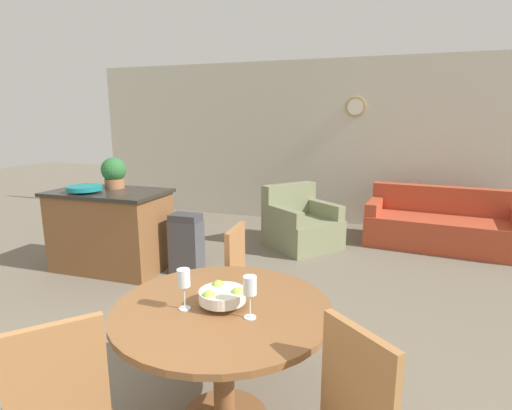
{
  "coord_description": "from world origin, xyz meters",
  "views": [
    {
      "loc": [
        1.23,
        -1.02,
        1.74
      ],
      "look_at": [
        0.08,
        2.51,
        0.94
      ],
      "focal_mm": 28.0,
      "sensor_mm": 36.0,
      "label": 1
    }
  ],
  "objects_px": {
    "wine_glass_right": "(250,287)",
    "couch": "(441,227)",
    "potted_plant": "(114,172)",
    "dining_chair_near_left": "(60,405)",
    "dining_table": "(223,334)",
    "teal_bowl": "(84,188)",
    "trash_bin": "(186,244)",
    "armchair": "(301,226)",
    "dining_chair_far_side": "(250,284)",
    "kitchen_island": "(111,230)",
    "fruit_bowl": "(222,295)",
    "wine_glass_left": "(184,280)"
  },
  "relations": [
    {
      "from": "wine_glass_right",
      "to": "couch",
      "type": "relative_size",
      "value": 0.11
    },
    {
      "from": "wine_glass_right",
      "to": "potted_plant",
      "type": "bearing_deg",
      "value": 138.44
    },
    {
      "from": "dining_chair_near_left",
      "to": "potted_plant",
      "type": "xyz_separation_m",
      "value": [
        -1.76,
        2.76,
        0.61
      ]
    },
    {
      "from": "dining_table",
      "to": "teal_bowl",
      "type": "distance_m",
      "value": 3.0
    },
    {
      "from": "teal_bowl",
      "to": "trash_bin",
      "type": "relative_size",
      "value": 0.55
    },
    {
      "from": "wine_glass_right",
      "to": "couch",
      "type": "distance_m",
      "value": 4.4
    },
    {
      "from": "dining_chair_near_left",
      "to": "armchair",
      "type": "xyz_separation_m",
      "value": [
        0.22,
        4.11,
        -0.23
      ]
    },
    {
      "from": "dining_table",
      "to": "dining_chair_far_side",
      "type": "bearing_deg",
      "value": 98.78
    },
    {
      "from": "dining_chair_near_left",
      "to": "kitchen_island",
      "type": "height_order",
      "value": "dining_chair_near_left"
    },
    {
      "from": "dining_table",
      "to": "potted_plant",
      "type": "bearing_deg",
      "value": 137.26
    },
    {
      "from": "kitchen_island",
      "to": "couch",
      "type": "distance_m",
      "value": 4.37
    },
    {
      "from": "fruit_bowl",
      "to": "wine_glass_right",
      "type": "bearing_deg",
      "value": -23.29
    },
    {
      "from": "dining_table",
      "to": "dining_chair_near_left",
      "type": "bearing_deg",
      "value": -126.22
    },
    {
      "from": "armchair",
      "to": "potted_plant",
      "type": "bearing_deg",
      "value": 163.55
    },
    {
      "from": "dining_table",
      "to": "dining_chair_near_left",
      "type": "distance_m",
      "value": 0.84
    },
    {
      "from": "armchair",
      "to": "couch",
      "type": "bearing_deg",
      "value": -32.55
    },
    {
      "from": "dining_table",
      "to": "kitchen_island",
      "type": "height_order",
      "value": "kitchen_island"
    },
    {
      "from": "dining_chair_near_left",
      "to": "fruit_bowl",
      "type": "distance_m",
      "value": 0.88
    },
    {
      "from": "fruit_bowl",
      "to": "potted_plant",
      "type": "height_order",
      "value": "potted_plant"
    },
    {
      "from": "couch",
      "to": "dining_chair_near_left",
      "type": "bearing_deg",
      "value": -106.7
    },
    {
      "from": "fruit_bowl",
      "to": "wine_glass_left",
      "type": "relative_size",
      "value": 1.13
    },
    {
      "from": "armchair",
      "to": "dining_chair_far_side",
      "type": "bearing_deg",
      "value": -137.44
    },
    {
      "from": "fruit_bowl",
      "to": "kitchen_island",
      "type": "bearing_deg",
      "value": 139.28
    },
    {
      "from": "dining_chair_far_side",
      "to": "wine_glass_right",
      "type": "xyz_separation_m",
      "value": [
        0.31,
        -0.91,
        0.4
      ]
    },
    {
      "from": "trash_bin",
      "to": "armchair",
      "type": "relative_size",
      "value": 0.6
    },
    {
      "from": "trash_bin",
      "to": "dining_chair_far_side",
      "type": "bearing_deg",
      "value": -45.75
    },
    {
      "from": "dining_table",
      "to": "dining_chair_far_side",
      "type": "height_order",
      "value": "dining_chair_far_side"
    },
    {
      "from": "dining_chair_far_side",
      "to": "armchair",
      "type": "xyz_separation_m",
      "value": [
        -0.14,
        2.61,
        -0.23
      ]
    },
    {
      "from": "wine_glass_left",
      "to": "teal_bowl",
      "type": "height_order",
      "value": "teal_bowl"
    },
    {
      "from": "wine_glass_left",
      "to": "teal_bowl",
      "type": "distance_m",
      "value": 2.89
    },
    {
      "from": "dining_chair_near_left",
      "to": "fruit_bowl",
      "type": "height_order",
      "value": "dining_chair_near_left"
    },
    {
      "from": "potted_plant",
      "to": "trash_bin",
      "type": "relative_size",
      "value": 0.52
    },
    {
      "from": "wine_glass_right",
      "to": "kitchen_island",
      "type": "xyz_separation_m",
      "value": [
        -2.41,
        1.99,
        -0.44
      ]
    },
    {
      "from": "dining_chair_near_left",
      "to": "potted_plant",
      "type": "relative_size",
      "value": 2.62
    },
    {
      "from": "wine_glass_left",
      "to": "armchair",
      "type": "distance_m",
      "value": 3.59
    },
    {
      "from": "dining_chair_near_left",
      "to": "fruit_bowl",
      "type": "bearing_deg",
      "value": 5.51
    },
    {
      "from": "potted_plant",
      "to": "couch",
      "type": "distance_m",
      "value": 4.4
    },
    {
      "from": "teal_bowl",
      "to": "dining_table",
      "type": "bearing_deg",
      "value": -36.02
    },
    {
      "from": "wine_glass_right",
      "to": "armchair",
      "type": "height_order",
      "value": "wine_glass_right"
    },
    {
      "from": "teal_bowl",
      "to": "kitchen_island",
      "type": "bearing_deg",
      "value": 41.84
    },
    {
      "from": "fruit_bowl",
      "to": "armchair",
      "type": "relative_size",
      "value": 0.22
    },
    {
      "from": "kitchen_island",
      "to": "potted_plant",
      "type": "height_order",
      "value": "potted_plant"
    },
    {
      "from": "armchair",
      "to": "wine_glass_left",
      "type": "bearing_deg",
      "value": -139.08
    },
    {
      "from": "dining_chair_far_side",
      "to": "wine_glass_right",
      "type": "bearing_deg",
      "value": 15.77
    },
    {
      "from": "potted_plant",
      "to": "trash_bin",
      "type": "height_order",
      "value": "potted_plant"
    },
    {
      "from": "dining_chair_near_left",
      "to": "wine_glass_left",
      "type": "relative_size",
      "value": 4.21
    },
    {
      "from": "dining_table",
      "to": "dining_chair_near_left",
      "type": "xyz_separation_m",
      "value": [
        -0.49,
        -0.67,
        -0.06
      ]
    },
    {
      "from": "teal_bowl",
      "to": "trash_bin",
      "type": "xyz_separation_m",
      "value": [
        1.1,
        0.28,
        -0.64
      ]
    },
    {
      "from": "teal_bowl",
      "to": "trash_bin",
      "type": "bearing_deg",
      "value": 14.51
    },
    {
      "from": "armchair",
      "to": "kitchen_island",
      "type": "bearing_deg",
      "value": 167.43
    }
  ]
}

